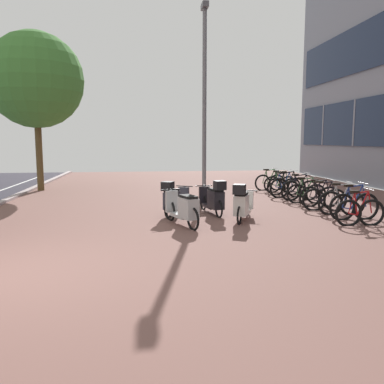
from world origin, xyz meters
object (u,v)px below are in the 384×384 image
bicycle_rack_07 (288,187)px  bicycle_rack_09 (280,184)px  bicycle_rack_04 (319,196)px  scooter_near (174,199)px  bicycle_rack_03 (324,199)px  scooter_far (242,204)px  scooter_extra (184,209)px  bicycle_rack_00 (360,212)px  bicycle_rack_02 (341,203)px  bicycle_rack_06 (300,190)px  bicycle_rack_08 (284,186)px  bicycle_rack_01 (354,206)px  bicycle_rack_05 (306,193)px  lamp_post (204,95)px  street_tree (36,80)px  scooter_mid (214,199)px  bicycle_rack_10 (270,182)px

bicycle_rack_07 → bicycle_rack_09: bicycle_rack_07 is taller
bicycle_rack_04 → scooter_near: scooter_near is taller
bicycle_rack_03 → scooter_near: 4.44m
scooter_far → scooter_extra: bearing=-167.0°
bicycle_rack_00 → bicycle_rack_02: bicycle_rack_02 is taller
bicycle_rack_07 → scooter_extra: 6.02m
bicycle_rack_06 → bicycle_rack_08: 1.37m
bicycle_rack_06 → bicycle_rack_01: bearing=-89.1°
scooter_far → bicycle_rack_04: bearing=32.6°
bicycle_rack_00 → bicycle_rack_01: bearing=71.0°
bicycle_rack_05 → bicycle_rack_06: bearing=84.8°
bicycle_rack_03 → scooter_far: 3.04m
bicycle_rack_09 → lamp_post: size_ratio=0.20×
bicycle_rack_07 → lamp_post: bearing=-177.3°
bicycle_rack_01 → bicycle_rack_09: 5.46m
bicycle_rack_09 → scooter_near: bearing=-137.2°
bicycle_rack_04 → bicycle_rack_09: (-0.03, 3.41, 0.01)m
scooter_extra → bicycle_rack_08: bearing=48.9°
bicycle_rack_02 → scooter_far: bearing=-170.0°
bicycle_rack_05 → bicycle_rack_02: bearing=-86.4°
bicycle_rack_04 → bicycle_rack_05: 0.69m
bicycle_rack_02 → scooter_far: size_ratio=0.83×
bicycle_rack_07 → bicycle_rack_05: bearing=-85.4°
bicycle_rack_07 → bicycle_rack_01: bearing=-86.8°
bicycle_rack_02 → bicycle_rack_09: bicycle_rack_02 is taller
bicycle_rack_01 → scooter_far: scooter_far is taller
bicycle_rack_06 → bicycle_rack_09: (0.03, 2.05, -0.01)m
bicycle_rack_06 → scooter_far: size_ratio=0.90×
bicycle_rack_00 → bicycle_rack_07: (0.01, 4.77, 0.03)m
bicycle_rack_06 → scooter_far: (-2.88, -3.25, 0.11)m
bicycle_rack_08 → scooter_near: (-4.46, -3.54, 0.11)m
bicycle_rack_01 → bicycle_rack_04: 2.05m
bicycle_rack_06 → street_tree: (-9.52, 3.88, 4.06)m
bicycle_rack_01 → bicycle_rack_09: bicycle_rack_01 is taller
scooter_near → scooter_extra: (0.12, -1.43, -0.03)m
bicycle_rack_06 → bicycle_rack_08: bicycle_rack_06 is taller
bicycle_rack_06 → scooter_mid: scooter_mid is taller
bicycle_rack_01 → scooter_mid: (-3.49, 1.14, 0.10)m
bicycle_rack_03 → bicycle_rack_05: bicycle_rack_03 is taller
bicycle_rack_08 → lamp_post: 4.62m
bicycle_rack_04 → scooter_far: scooter_far is taller
bicycle_rack_00 → bicycle_rack_09: 6.14m
bicycle_rack_07 → bicycle_rack_08: 0.69m
bicycle_rack_10 → scooter_mid: 5.97m
bicycle_rack_10 → scooter_near: scooter_near is taller
bicycle_rack_10 → scooter_near: size_ratio=0.88×
bicycle_rack_00 → scooter_near: bearing=156.2°
bicycle_rack_07 → lamp_post: lamp_post is taller
bicycle_rack_02 → bicycle_rack_08: bicycle_rack_02 is taller
bicycle_rack_07 → bicycle_rack_10: size_ratio=1.08×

